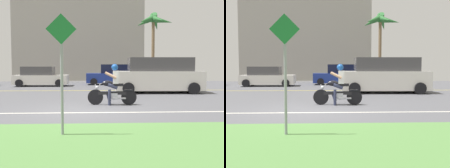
% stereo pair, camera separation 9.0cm
% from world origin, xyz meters
% --- Properties ---
extents(ground, '(56.00, 30.00, 0.04)m').
position_xyz_m(ground, '(0.00, 3.00, -0.02)').
color(ground, '#545459').
extents(grass_median, '(56.00, 3.80, 0.06)m').
position_xyz_m(grass_median, '(0.00, -4.10, 0.03)').
color(grass_median, '#548442').
rests_on(grass_median, ground).
extents(lane_line_near, '(50.40, 0.12, 0.01)m').
position_xyz_m(lane_line_near, '(0.00, -0.34, 0.00)').
color(lane_line_near, silver).
rests_on(lane_line_near, ground).
extents(lane_line_far, '(50.40, 0.12, 0.01)m').
position_xyz_m(lane_line_far, '(0.00, 7.52, 0.00)').
color(lane_line_far, yellow).
rests_on(lane_line_far, ground).
extents(motorcyclist, '(1.89, 0.62, 1.58)m').
position_xyz_m(motorcyclist, '(1.06, 1.37, 0.67)').
color(motorcyclist, black).
rests_on(motorcyclist, ground).
extents(suv_nearby, '(5.11, 2.31, 1.99)m').
position_xyz_m(suv_nearby, '(3.92, 6.09, 0.96)').
color(suv_nearby, white).
rests_on(suv_nearby, ground).
extents(parked_car_1, '(4.02, 2.01, 1.49)m').
position_xyz_m(parked_car_1, '(-3.95, 11.54, 0.70)').
color(parked_car_1, white).
rests_on(parked_car_1, ground).
extents(parked_car_2, '(4.41, 1.94, 1.67)m').
position_xyz_m(parked_car_2, '(1.77, 13.04, 0.77)').
color(parked_car_2, navy).
rests_on(parked_car_2, ground).
extents(palm_tree_0, '(3.42, 3.46, 6.53)m').
position_xyz_m(palm_tree_0, '(5.53, 15.36, 5.42)').
color(palm_tree_0, brown).
rests_on(palm_tree_0, ground).
extents(street_sign, '(0.62, 0.06, 2.55)m').
position_xyz_m(street_sign, '(-0.22, -3.25, 1.55)').
color(street_sign, gray).
rests_on(street_sign, ground).
extents(building_far, '(13.89, 4.00, 8.88)m').
position_xyz_m(building_far, '(-1.63, 21.00, 4.44)').
color(building_far, '#A8A399').
rests_on(building_far, ground).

